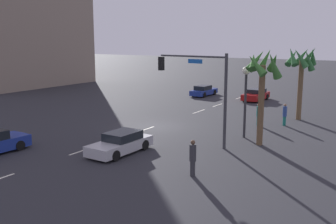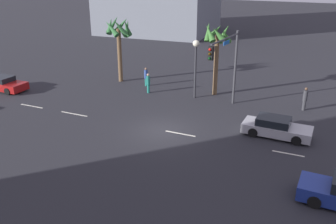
% 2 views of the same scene
% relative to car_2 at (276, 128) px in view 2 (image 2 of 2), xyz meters
% --- Properties ---
extents(ground_plane, '(220.00, 220.00, 0.00)m').
position_rel_car_2_xyz_m(ground_plane, '(-7.40, -2.33, -0.61)').
color(ground_plane, '#28282D').
extents(lane_stripe_1, '(2.30, 0.14, 0.01)m').
position_rel_car_2_xyz_m(lane_stripe_1, '(-19.33, -2.33, -0.60)').
color(lane_stripe_1, silver).
rests_on(lane_stripe_1, ground_plane).
extents(lane_stripe_2, '(2.46, 0.14, 0.01)m').
position_rel_car_2_xyz_m(lane_stripe_2, '(-15.04, -2.33, -0.60)').
color(lane_stripe_2, silver).
rests_on(lane_stripe_2, ground_plane).
extents(lane_stripe_3, '(2.22, 0.14, 0.01)m').
position_rel_car_2_xyz_m(lane_stripe_3, '(-6.05, -2.33, -0.60)').
color(lane_stripe_3, silver).
rests_on(lane_stripe_3, ground_plane).
extents(lane_stripe_4, '(1.92, 0.14, 0.01)m').
position_rel_car_2_xyz_m(lane_stripe_4, '(1.15, -2.33, -0.60)').
color(lane_stripe_4, silver).
rests_on(lane_stripe_4, ground_plane).
extents(car_2, '(4.59, 2.03, 1.30)m').
position_rel_car_2_xyz_m(car_2, '(0.00, 0.00, 0.00)').
color(car_2, '#B7B7BC').
rests_on(car_2, ground_plane).
extents(car_3, '(4.50, 2.04, 1.29)m').
position_rel_car_2_xyz_m(car_3, '(-24.80, -0.06, 0.00)').
color(car_3, maroon).
rests_on(car_3, ground_plane).
extents(traffic_signal, '(0.82, 5.54, 6.10)m').
position_rel_car_2_xyz_m(traffic_signal, '(-4.45, 3.20, 3.57)').
color(traffic_signal, '#38383D').
rests_on(traffic_signal, ground_plane).
extents(streetlamp, '(0.56, 0.56, 5.07)m').
position_rel_car_2_xyz_m(streetlamp, '(-7.70, 5.11, 3.04)').
color(streetlamp, '#2D2D33').
rests_on(streetlamp, ground_plane).
extents(pedestrian_0, '(0.43, 0.43, 1.92)m').
position_rel_car_2_xyz_m(pedestrian_0, '(1.35, 5.80, 0.41)').
color(pedestrian_0, '#333338').
rests_on(pedestrian_0, ground_plane).
extents(pedestrian_1, '(0.34, 0.34, 1.82)m').
position_rel_car_2_xyz_m(pedestrian_1, '(-12.02, 4.66, 0.37)').
color(pedestrian_1, '#1E7266').
rests_on(pedestrian_1, ground_plane).
extents(pedestrian_2, '(0.41, 0.41, 1.80)m').
position_rel_car_2_xyz_m(pedestrian_2, '(-13.17, 6.46, 0.35)').
color(pedestrian_2, '#1E7266').
rests_on(pedestrian_2, ground_plane).
extents(palm_tree_0, '(2.75, 2.67, 6.41)m').
position_rel_car_2_xyz_m(palm_tree_0, '(-16.22, 6.88, 4.26)').
color(palm_tree_0, brown).
rests_on(palm_tree_0, ground_plane).
extents(palm_tree_1, '(2.45, 2.65, 6.41)m').
position_rel_car_2_xyz_m(palm_tree_1, '(-6.41, 6.72, 4.21)').
color(palm_tree_1, brown).
rests_on(palm_tree_1, ground_plane).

